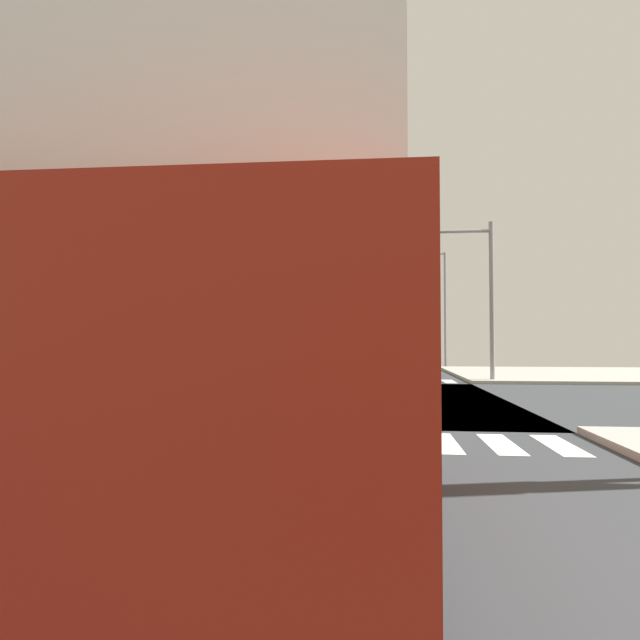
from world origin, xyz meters
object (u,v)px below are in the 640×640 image
sedan_leading_3 (307,349)px  box_truck_middle_1 (253,257)px  street_lamp (441,298)px  traffic_signal_mast (422,263)px  bank_building (44,334)px  sedan_trailing_4 (236,352)px  sedan_queued_2 (325,346)px

sedan_leading_3 → box_truck_middle_1: size_ratio=0.60×
street_lamp → traffic_signal_mast: bearing=-100.5°
sedan_leading_3 → box_truck_middle_1: box_truck_middle_1 is taller
traffic_signal_mast → bank_building: (-21.82, 7.01, -2.98)m
street_lamp → sedan_leading_3: street_lamp is taller
sedan_leading_3 → sedan_trailing_4: 9.95m
bank_building → sedan_trailing_4: bearing=0.9°
traffic_signal_mast → sedan_leading_3: bearing=113.0°
sedan_trailing_4 → box_truck_middle_1: (7.00, -26.86, 1.45)m
traffic_signal_mast → street_lamp: 12.58m
street_lamp → sedan_leading_3: 10.86m
street_lamp → bank_building: 24.80m
traffic_signal_mast → sedan_queued_2: 32.13m
sedan_leading_3 → sedan_trailing_4: same height
sedan_queued_2 → sedan_leading_3: (0.00, -14.41, 0.00)m
box_truck_middle_1 → sedan_trailing_4: bearing=104.6°
bank_building → sedan_trailing_4: bank_building is taller
sedan_queued_2 → traffic_signal_mast: bearing=102.8°
sedan_trailing_4 → box_truck_middle_1: bearing=104.6°
bank_building → sedan_trailing_4: size_ratio=3.06×
traffic_signal_mast → box_truck_middle_1: 20.08m
traffic_signal_mast → sedan_queued_2: bearing=102.8°
street_lamp → sedan_queued_2: bearing=116.5°
box_truck_middle_1 → traffic_signal_mast: bearing=81.1°
sedan_trailing_4 → street_lamp: bearing=-157.3°
sedan_leading_3 → street_lamp: bearing=155.2°
traffic_signal_mast → bank_building: traffic_signal_mast is taller
sedan_queued_2 → street_lamp: bearing=116.5°
traffic_signal_mast → sedan_trailing_4: (-10.07, 7.19, -4.05)m
traffic_signal_mast → sedan_leading_3: (-7.07, 16.67, -4.05)m
bank_building → box_truck_middle_1: bearing=-54.9°
sedan_queued_2 → sedan_leading_3: 14.41m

